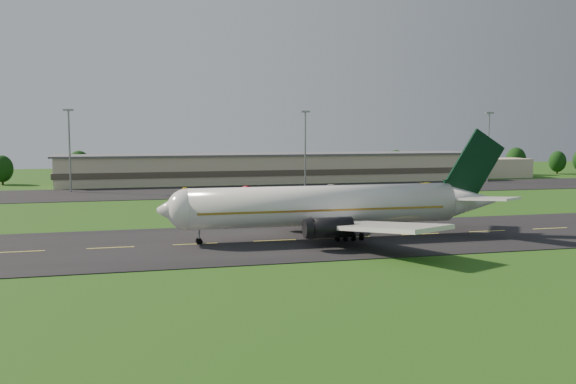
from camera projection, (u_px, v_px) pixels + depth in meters
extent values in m
plane|color=#1E4511|center=(420.00, 235.00, 94.25)|extent=(360.00, 360.00, 0.00)
cube|color=black|center=(420.00, 234.00, 94.24)|extent=(220.00, 30.00, 0.10)
cube|color=black|center=(295.00, 190.00, 163.68)|extent=(260.00, 30.00, 0.10)
cylinder|color=white|center=(323.00, 205.00, 90.10)|extent=(38.05, 5.95, 5.60)
sphere|color=white|center=(187.00, 209.00, 85.60)|extent=(5.60, 5.60, 5.60)
cone|color=white|center=(172.00, 210.00, 85.13)|extent=(4.05, 5.41, 5.38)
cone|color=white|center=(468.00, 201.00, 95.42)|extent=(9.05, 5.57, 5.49)
cube|color=olive|center=(320.00, 208.00, 90.01)|extent=(35.05, 5.96, 0.28)
cube|color=black|center=(183.00, 205.00, 85.40)|extent=(2.03, 3.02, 0.65)
cube|color=white|center=(376.00, 227.00, 80.44)|extent=(13.98, 20.19, 2.20)
cube|color=white|center=(324.00, 206.00, 101.71)|extent=(14.24, 20.17, 2.20)
cube|color=white|center=(486.00, 199.00, 90.50)|extent=(7.47, 9.39, 0.91)
cube|color=white|center=(452.00, 192.00, 100.17)|extent=(7.57, 9.38, 0.91)
cube|color=black|center=(459.00, 189.00, 94.89)|extent=(5.00, 0.60, 3.00)
cube|color=black|center=(475.00, 164.00, 95.12)|extent=(9.44, 0.54, 10.55)
cylinder|color=black|center=(330.00, 228.00, 82.20)|extent=(5.62, 2.75, 2.70)
cylinder|color=black|center=(299.00, 212.00, 97.66)|extent=(5.62, 2.75, 2.70)
cube|color=#C1B193|center=(274.00, 169.00, 186.43)|extent=(120.00, 15.00, 8.00)
cube|color=#4C4438|center=(274.00, 171.00, 186.51)|extent=(121.00, 15.40, 1.60)
cube|color=#595B60|center=(274.00, 154.00, 186.03)|extent=(122.00, 16.00, 0.50)
cube|color=#C1B193|center=(485.00, 168.00, 205.65)|extent=(28.00, 11.00, 6.00)
cylinder|color=gray|center=(70.00, 151.00, 156.91)|extent=(0.44, 0.44, 20.00)
cube|color=gray|center=(68.00, 110.00, 155.92)|extent=(2.40, 1.20, 0.50)
cylinder|color=gray|center=(305.00, 150.00, 171.64)|extent=(0.44, 0.44, 20.00)
cube|color=gray|center=(305.00, 112.00, 170.65)|extent=(2.40, 1.20, 0.50)
cylinder|color=gray|center=(488.00, 148.00, 185.15)|extent=(0.44, 0.44, 20.00)
cube|color=gray|center=(489.00, 113.00, 184.15)|extent=(2.40, 1.20, 0.50)
cylinder|color=black|center=(3.00, 180.00, 178.87)|extent=(0.56, 0.56, 2.58)
ellipsoid|color=black|center=(2.00, 169.00, 178.56)|extent=(6.02, 6.02, 7.52)
cylinder|color=black|center=(80.00, 178.00, 183.59)|extent=(0.56, 0.56, 2.93)
ellipsoid|color=black|center=(79.00, 166.00, 183.24)|extent=(6.83, 6.83, 8.54)
cylinder|color=black|center=(152.00, 177.00, 189.25)|extent=(0.56, 0.56, 2.59)
ellipsoid|color=black|center=(152.00, 166.00, 188.94)|extent=(6.05, 6.05, 7.57)
cylinder|color=black|center=(396.00, 173.00, 205.35)|extent=(0.56, 0.56, 2.76)
ellipsoid|color=black|center=(396.00, 163.00, 205.02)|extent=(6.44, 6.44, 8.05)
cylinder|color=black|center=(465.00, 172.00, 211.83)|extent=(0.56, 0.56, 2.53)
ellipsoid|color=black|center=(466.00, 163.00, 211.53)|extent=(5.90, 5.90, 7.38)
cylinder|color=black|center=(515.00, 170.00, 218.34)|extent=(0.56, 0.56, 2.90)
ellipsoid|color=black|center=(516.00, 160.00, 217.99)|extent=(6.78, 6.78, 8.47)
cylinder|color=black|center=(557.00, 170.00, 221.55)|extent=(0.56, 0.56, 2.49)
ellipsoid|color=black|center=(557.00, 161.00, 221.25)|extent=(5.82, 5.82, 7.28)
imported|color=gold|center=(185.00, 190.00, 156.01)|extent=(2.25, 3.98, 1.28)
imported|color=maroon|center=(249.00, 189.00, 157.72)|extent=(4.49, 2.21, 1.42)
imported|color=silver|center=(330.00, 187.00, 162.44)|extent=(4.18, 5.53, 1.40)
imported|color=#CFBF0C|center=(429.00, 185.00, 170.28)|extent=(4.47, 2.52, 1.22)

